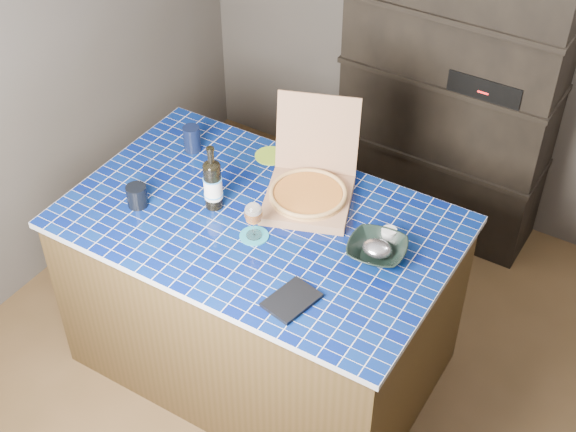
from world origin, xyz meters
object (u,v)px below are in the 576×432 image
Objects in this scene: wine_glass at (253,214)px; bowl at (377,250)px; dvd_case at (292,300)px; kitchen_island at (261,294)px; mead_bottle at (213,184)px; pizza_box at (309,190)px.

wine_glass reaches higher than bowl.
bowl is at bearing 80.19° from dvd_case.
mead_bottle is at bearing -173.87° from kitchen_island.
kitchen_island is 6.98× the size of bowl.
kitchen_island is 0.60m from pizza_box.
pizza_box is (0.12, 0.24, 0.54)m from kitchen_island.
kitchen_island is at bearing 149.52° from dvd_case.
pizza_box reaches higher than bowl.
bowl is at bearing 18.99° from wine_glass.
bowl reaches higher than kitchen_island.
pizza_box is at bearing 37.28° from mead_bottle.
mead_bottle is (-0.35, -0.27, 0.07)m from pizza_box.
wine_glass is (0.04, -0.11, 0.61)m from kitchen_island.
dvd_case is at bearing -35.50° from wine_glass.
wine_glass is at bearing -123.30° from pizza_box.
bowl is (0.56, 0.07, 0.51)m from kitchen_island.
mead_bottle reaches higher than kitchen_island.
mead_bottle is (-0.23, -0.03, 0.61)m from kitchen_island.
kitchen_island is at bearing 6.81° from mead_bottle.
kitchen_island is 8.18× the size of dvd_case.
pizza_box is 3.19× the size of wine_glass.
wine_glass is at bearing -16.05° from mead_bottle.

